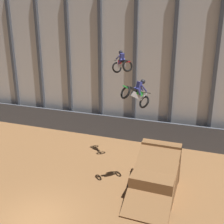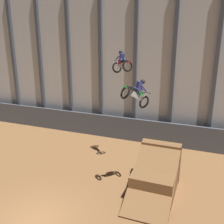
# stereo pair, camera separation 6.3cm
# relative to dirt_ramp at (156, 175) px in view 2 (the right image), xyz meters

# --- Properties ---
(ground_plane) EXTENTS (60.00, 60.00, 0.00)m
(ground_plane) POSITION_rel_dirt_ramp_xyz_m (-4.96, -4.90, -0.87)
(ground_plane) COLOR brown
(arena_back_wall) EXTENTS (32.00, 0.40, 12.63)m
(arena_back_wall) POSITION_rel_dirt_ramp_xyz_m (-4.96, 7.14, 5.44)
(arena_back_wall) COLOR silver
(arena_back_wall) RESTS_ON ground_plane
(lower_barrier) EXTENTS (31.36, 0.20, 1.97)m
(lower_barrier) POSITION_rel_dirt_ramp_xyz_m (-4.96, 6.34, 0.11)
(lower_barrier) COLOR #474C56
(lower_barrier) RESTS_ON ground_plane
(dirt_ramp) EXTENTS (2.40, 4.69, 2.57)m
(dirt_ramp) POSITION_rel_dirt_ramp_xyz_m (0.00, 0.00, 0.00)
(dirt_ramp) COLOR brown
(dirt_ramp) RESTS_ON ground_plane
(rider_bike_left_air) EXTENTS (1.70, 1.61, 1.57)m
(rider_bike_left_air) POSITION_rel_dirt_ramp_xyz_m (-3.17, 2.88, 6.04)
(rider_bike_left_air) COLOR black
(rider_bike_right_air) EXTENTS (1.65, 1.75, 1.67)m
(rider_bike_right_air) POSITION_rel_dirt_ramp_xyz_m (-1.26, -0.23, 4.85)
(rider_bike_right_air) COLOR black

